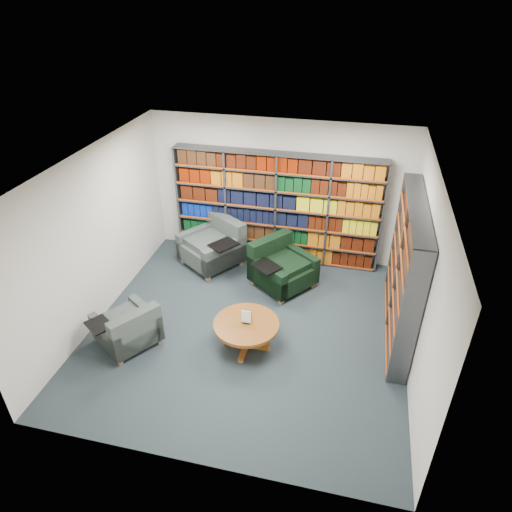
% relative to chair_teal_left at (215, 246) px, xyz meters
% --- Properties ---
extents(room_shell, '(5.02, 5.02, 2.82)m').
position_rel_chair_teal_left_xyz_m(room_shell, '(1.13, -1.86, 1.03)').
color(room_shell, black).
rests_on(room_shell, ground).
extents(bookshelf_back, '(4.00, 0.28, 2.20)m').
position_rel_chair_teal_left_xyz_m(bookshelf_back, '(1.13, 0.48, 0.73)').
color(bookshelf_back, '#47494F').
rests_on(bookshelf_back, ground).
extents(bookshelf_right, '(0.28, 2.50, 2.20)m').
position_rel_chair_teal_left_xyz_m(bookshelf_right, '(3.47, -1.26, 0.73)').
color(bookshelf_right, '#47494F').
rests_on(bookshelf_right, ground).
extents(chair_teal_left, '(1.40, 1.40, 0.91)m').
position_rel_chair_teal_left_xyz_m(chair_teal_left, '(0.00, 0.00, 0.00)').
color(chair_teal_left, '#0D263E').
rests_on(chair_teal_left, ground).
extents(chair_green_right, '(1.34, 1.35, 0.87)m').
position_rel_chair_teal_left_xyz_m(chair_green_right, '(1.39, -0.45, -0.02)').
color(chair_green_right, black).
rests_on(chair_green_right, ground).
extents(chair_teal_front, '(1.14, 1.14, 0.75)m').
position_rel_chair_teal_left_xyz_m(chair_teal_front, '(-0.56, -2.64, -0.07)').
color(chair_teal_front, '#0D263E').
rests_on(chair_teal_front, ground).
extents(coffee_table, '(1.00, 1.00, 0.71)m').
position_rel_chair_teal_left_xyz_m(coffee_table, '(1.21, -2.27, 0.01)').
color(coffee_table, brown).
rests_on(coffee_table, ground).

